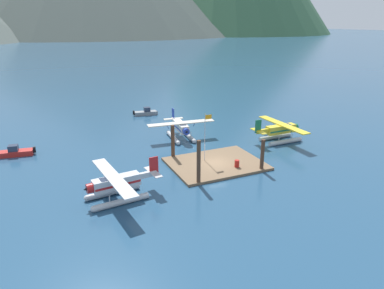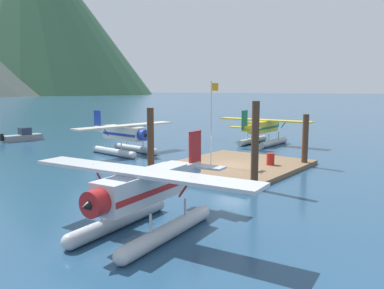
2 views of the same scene
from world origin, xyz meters
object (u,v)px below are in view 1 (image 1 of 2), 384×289
at_px(flagpole, 206,132).
at_px(seaplane_cream_bow_centre, 181,129).
at_px(boat_red_open_west, 15,152).
at_px(boat_grey_open_north, 146,112).
at_px(seaplane_silver_port_aft, 116,186).
at_px(fuel_drum, 237,164).
at_px(seaplane_yellow_stbd_fwd, 281,131).

xyz_separation_m(flagpole, seaplane_cream_bow_centre, (0.81, 10.24, -2.57)).
relative_size(boat_red_open_west, boat_grey_open_north, 1.00).
relative_size(seaplane_silver_port_aft, seaplane_cream_bow_centre, 1.00).
bearing_deg(boat_red_open_west, boat_grey_open_north, 31.01).
xyz_separation_m(flagpole, fuel_drum, (2.59, -3.52, -3.40)).
height_order(flagpole, seaplane_cream_bow_centre, flagpole).
bearing_deg(seaplane_silver_port_aft, seaplane_yellow_stbd_fwd, 16.83).
xyz_separation_m(fuel_drum, seaplane_cream_bow_centre, (-1.77, 13.76, 0.84)).
bearing_deg(seaplane_silver_port_aft, seaplane_cream_bow_centre, 48.96).
xyz_separation_m(fuel_drum, boat_red_open_west, (-25.03, 16.30, -0.25)).
bearing_deg(flagpole, seaplane_yellow_stbd_fwd, 11.61).
height_order(flagpole, boat_red_open_west, flagpole).
relative_size(seaplane_cream_bow_centre, boat_red_open_west, 2.15).
height_order(seaplane_yellow_stbd_fwd, boat_red_open_west, seaplane_yellow_stbd_fwd).
xyz_separation_m(seaplane_silver_port_aft, seaplane_cream_bow_centre, (13.42, 15.42, 0.00)).
bearing_deg(boat_red_open_west, flagpole, -29.66).
relative_size(fuel_drum, boat_grey_open_north, 0.18).
bearing_deg(seaplane_yellow_stbd_fwd, seaplane_silver_port_aft, -163.17).
distance_m(flagpole, seaplane_yellow_stbd_fwd, 14.61).
bearing_deg(seaplane_cream_bow_centre, boat_red_open_west, 173.76).
height_order(flagpole, fuel_drum, flagpole).
distance_m(fuel_drum, seaplane_cream_bow_centre, 13.90).
height_order(fuel_drum, seaplane_cream_bow_centre, seaplane_cream_bow_centre).
xyz_separation_m(flagpole, boat_red_open_west, (-22.45, 12.78, -3.66)).
relative_size(seaplane_yellow_stbd_fwd, boat_red_open_west, 2.14).
xyz_separation_m(seaplane_yellow_stbd_fwd, seaplane_cream_bow_centre, (-13.28, 7.35, 0.00)).
height_order(seaplane_silver_port_aft, seaplane_yellow_stbd_fwd, same).
bearing_deg(seaplane_silver_port_aft, fuel_drum, 6.25).
xyz_separation_m(seaplane_silver_port_aft, boat_red_open_west, (-9.83, 17.97, -1.09)).
bearing_deg(boat_red_open_west, seaplane_yellow_stbd_fwd, -15.15).
bearing_deg(flagpole, boat_grey_open_north, 89.51).
height_order(flagpole, boat_grey_open_north, flagpole).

